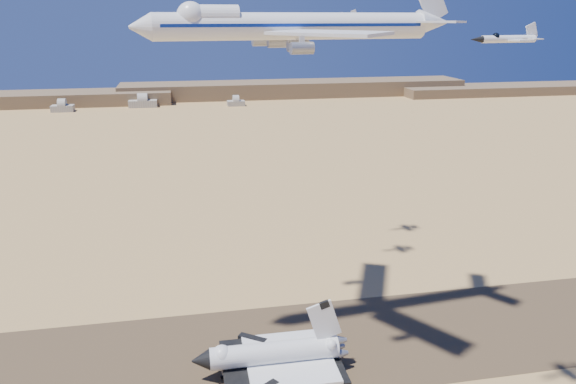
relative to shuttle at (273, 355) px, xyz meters
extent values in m
plane|color=tan|center=(0.31, 11.42, -5.68)|extent=(1200.00, 1200.00, 0.00)
cube|color=brown|center=(0.31, 11.42, -5.65)|extent=(600.00, 50.00, 0.06)
cube|color=olive|center=(120.31, 551.42, 3.32)|extent=(420.00, 60.00, 18.00)
cube|color=olive|center=(400.31, 521.42, -0.18)|extent=(300.00, 60.00, 11.00)
cube|color=#A8A595|center=(-139.69, 481.42, -2.43)|extent=(22.00, 14.00, 6.50)
cube|color=#A8A595|center=(-59.69, 496.42, -1.93)|extent=(30.00, 15.00, 7.50)
cube|color=#A8A595|center=(40.31, 486.42, -2.93)|extent=(19.00, 12.50, 5.50)
cylinder|color=silver|center=(0.10, 0.00, 0.80)|extent=(34.60, 6.35, 6.05)
cone|color=black|center=(-19.55, 0.18, 0.80)|extent=(4.91, 5.79, 5.74)
sphere|color=silver|center=(-13.94, 0.12, 1.66)|extent=(5.61, 5.61, 5.61)
cube|color=silver|center=(4.41, -0.04, -1.68)|extent=(23.98, 26.12, 0.97)
cube|color=black|center=(2.25, -0.02, -2.17)|extent=(32.62, 26.20, 0.54)
cube|color=silver|center=(14.13, -0.13, 9.22)|extent=(10.02, 0.85, 12.44)
cylinder|color=gray|center=(-13.94, 0.12, -3.95)|extent=(0.39, 0.39, 3.45)
cylinder|color=black|center=(-13.94, 0.12, -5.08)|extent=(1.19, 0.50, 1.19)
cylinder|color=gray|center=(6.52, -5.46, -3.95)|extent=(0.39, 0.39, 3.45)
cylinder|color=black|center=(6.52, -5.46, -5.08)|extent=(1.19, 0.50, 1.19)
cylinder|color=gray|center=(6.62, 5.34, -3.95)|extent=(0.39, 0.39, 3.45)
cylinder|color=black|center=(6.62, 5.34, -5.08)|extent=(1.19, 0.50, 1.19)
cylinder|color=white|center=(9.86, 19.81, 85.93)|extent=(74.24, 14.02, 6.96)
cone|color=white|center=(-29.63, 16.00, 85.93)|extent=(6.08, 7.45, 6.96)
sphere|color=white|center=(-17.19, 17.20, 88.43)|extent=(7.17, 7.17, 7.17)
cube|color=white|center=(13.69, 2.71, 84.62)|extent=(26.16, 32.59, 0.76)
cube|color=white|center=(10.35, 37.33, 84.62)|extent=(21.51, 33.87, 0.76)
cube|color=white|center=(49.48, 16.53, 87.01)|extent=(11.81, 13.20, 0.54)
cube|color=white|center=(48.13, 30.60, 87.01)|extent=(10.40, 13.36, 0.54)
cylinder|color=gray|center=(8.63, 9.86, 81.36)|extent=(5.68, 3.33, 2.83)
cylinder|color=gray|center=(7.41, -0.08, 81.36)|extent=(5.68, 3.33, 2.83)
cylinder|color=gray|center=(6.75, 29.34, 81.36)|extent=(5.68, 3.33, 2.83)
cylinder|color=gray|center=(3.65, 38.86, 81.36)|extent=(5.68, 3.33, 2.83)
imported|color=orange|center=(6.01, -6.00, -4.77)|extent=(0.49, 0.67, 1.70)
imported|color=orange|center=(10.79, -7.82, -4.78)|extent=(1.06, 1.04, 1.68)
cylinder|color=white|center=(44.07, -25.61, 84.10)|extent=(12.63, 3.15, 1.46)
cone|color=black|center=(36.61, -26.63, 84.10)|extent=(2.88, 1.72, 1.36)
sphere|color=black|center=(40.96, -26.03, 84.62)|extent=(1.46, 1.46, 1.46)
cube|color=white|center=(45.10, -25.46, 83.89)|extent=(4.76, 8.78, 0.26)
cube|color=white|center=(49.25, -24.90, 84.10)|extent=(2.99, 5.49, 0.21)
cube|color=white|center=(49.45, -24.87, 85.56)|extent=(3.17, 0.69, 3.54)
cylinder|color=white|center=(30.37, 64.51, 86.88)|extent=(11.57, 2.19, 1.34)
cone|color=black|center=(23.49, 64.00, 86.88)|extent=(2.58, 1.43, 1.25)
sphere|color=black|center=(27.50, 64.30, 87.36)|extent=(1.34, 1.34, 1.34)
cube|color=white|center=(31.33, 64.58, 86.69)|extent=(3.91, 7.89, 0.24)
cube|color=white|center=(35.15, 64.86, 86.88)|extent=(2.46, 4.94, 0.19)
cube|color=white|center=(35.34, 64.87, 88.22)|extent=(2.91, 0.45, 3.24)
cylinder|color=white|center=(42.14, 87.15, 87.98)|extent=(12.19, 3.16, 1.41)
cone|color=black|center=(34.95, 86.09, 87.98)|extent=(2.79, 1.68, 1.31)
sphere|color=black|center=(39.14, 86.71, 88.48)|extent=(1.41, 1.41, 1.41)
cube|color=white|center=(43.13, 87.29, 87.78)|extent=(4.67, 8.50, 0.25)
cube|color=white|center=(47.13, 87.88, 87.98)|extent=(2.93, 5.32, 0.20)
cube|color=white|center=(47.33, 87.91, 89.39)|extent=(3.06, 0.69, 3.41)
camera|label=1|loc=(-21.35, -131.03, 88.41)|focal=35.00mm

